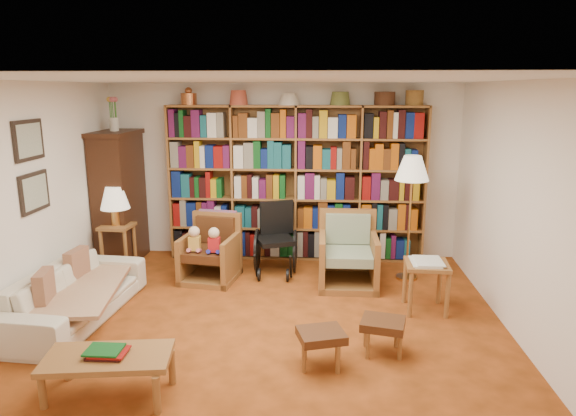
# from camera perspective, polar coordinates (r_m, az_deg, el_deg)

# --- Properties ---
(floor) EXTENTS (5.00, 5.00, 0.00)m
(floor) POSITION_cam_1_polar(r_m,az_deg,el_deg) (5.45, -2.61, -13.29)
(floor) COLOR #AA4C1A
(floor) RESTS_ON ground
(ceiling) EXTENTS (5.00, 5.00, 0.00)m
(ceiling) POSITION_cam_1_polar(r_m,az_deg,el_deg) (4.88, -2.92, 14.03)
(ceiling) COLOR silver
(ceiling) RESTS_ON wall_back
(wall_back) EXTENTS (5.00, 0.00, 5.00)m
(wall_back) POSITION_cam_1_polar(r_m,az_deg,el_deg) (7.46, -0.57, 4.09)
(wall_back) COLOR white
(wall_back) RESTS_ON floor
(wall_front) EXTENTS (5.00, 0.00, 5.00)m
(wall_front) POSITION_cam_1_polar(r_m,az_deg,el_deg) (2.68, -8.99, -12.96)
(wall_front) COLOR white
(wall_front) RESTS_ON floor
(wall_left) EXTENTS (0.00, 5.00, 5.00)m
(wall_left) POSITION_cam_1_polar(r_m,az_deg,el_deg) (5.85, -27.87, 0.03)
(wall_left) COLOR white
(wall_left) RESTS_ON floor
(wall_right) EXTENTS (0.00, 5.00, 5.00)m
(wall_right) POSITION_cam_1_polar(r_m,az_deg,el_deg) (5.35, 24.93, -0.78)
(wall_right) COLOR white
(wall_right) RESTS_ON floor
(bookshelf) EXTENTS (3.60, 0.30, 2.42)m
(bookshelf) POSITION_cam_1_polar(r_m,az_deg,el_deg) (7.29, 0.90, 3.25)
(bookshelf) COLOR brown
(bookshelf) RESTS_ON floor
(curio_cabinet) EXTENTS (0.50, 0.95, 2.40)m
(curio_cabinet) POSITION_cam_1_polar(r_m,az_deg,el_deg) (7.55, -18.21, 1.25)
(curio_cabinet) COLOR #35190E
(curio_cabinet) RESTS_ON floor
(framed_pictures) EXTENTS (0.03, 0.52, 0.97)m
(framed_pictures) POSITION_cam_1_polar(r_m,az_deg,el_deg) (6.03, -26.61, 4.15)
(framed_pictures) COLOR black
(framed_pictures) RESTS_ON wall_left
(sofa) EXTENTS (1.98, 0.90, 0.56)m
(sofa) POSITION_cam_1_polar(r_m,az_deg,el_deg) (6.01, -22.55, -8.79)
(sofa) COLOR beige
(sofa) RESTS_ON floor
(sofa_throw) EXTENTS (1.01, 1.58, 0.04)m
(sofa_throw) POSITION_cam_1_polar(r_m,az_deg,el_deg) (5.98, -22.13, -8.66)
(sofa_throw) COLOR beige
(sofa_throw) RESTS_ON sofa
(cushion_left) EXTENTS (0.14, 0.36, 0.35)m
(cushion_left) POSITION_cam_1_polar(r_m,az_deg,el_deg) (6.30, -22.36, -6.12)
(cushion_left) COLOR maroon
(cushion_left) RESTS_ON sofa
(cushion_right) EXTENTS (0.18, 0.36, 0.35)m
(cushion_right) POSITION_cam_1_polar(r_m,az_deg,el_deg) (5.73, -25.42, -8.35)
(cushion_right) COLOR maroon
(cushion_right) RESTS_ON sofa
(side_table_lamp) EXTENTS (0.42, 0.42, 0.65)m
(side_table_lamp) POSITION_cam_1_polar(r_m,az_deg,el_deg) (7.24, -18.39, -3.17)
(side_table_lamp) COLOR brown
(side_table_lamp) RESTS_ON floor
(table_lamp) EXTENTS (0.38, 0.38, 0.52)m
(table_lamp) POSITION_cam_1_polar(r_m,az_deg,el_deg) (7.12, -18.70, 0.94)
(table_lamp) COLOR #C3893E
(table_lamp) RESTS_ON side_table_lamp
(armchair_leather) EXTENTS (0.77, 0.80, 0.85)m
(armchair_leather) POSITION_cam_1_polar(r_m,az_deg,el_deg) (6.77, -8.54, -4.85)
(armchair_leather) COLOR brown
(armchair_leather) RESTS_ON floor
(armchair_sage) EXTENTS (0.73, 0.76, 0.91)m
(armchair_sage) POSITION_cam_1_polar(r_m,az_deg,el_deg) (6.56, 6.65, -5.38)
(armchair_sage) COLOR brown
(armchair_sage) RESTS_ON floor
(wheelchair) EXTENTS (0.59, 0.76, 0.95)m
(wheelchair) POSITION_cam_1_polar(r_m,az_deg,el_deg) (6.90, -1.36, -3.63)
(wheelchair) COLOR black
(wheelchair) RESTS_ON floor
(floor_lamp) EXTENTS (0.43, 0.43, 1.61)m
(floor_lamp) POSITION_cam_1_polar(r_m,az_deg,el_deg) (6.60, 13.61, 3.77)
(floor_lamp) COLOR #C3893E
(floor_lamp) RESTS_ON floor
(side_table_papers) EXTENTS (0.49, 0.49, 0.58)m
(side_table_papers) POSITION_cam_1_polar(r_m,az_deg,el_deg) (5.89, 15.14, -6.80)
(side_table_papers) COLOR brown
(side_table_papers) RESTS_ON floor
(footstool_a) EXTENTS (0.48, 0.44, 0.34)m
(footstool_a) POSITION_cam_1_polar(r_m,az_deg,el_deg) (4.69, 3.71, -14.17)
(footstool_a) COLOR #4A2913
(footstool_a) RESTS_ON floor
(footstool_b) EXTENTS (0.46, 0.41, 0.33)m
(footstool_b) POSITION_cam_1_polar(r_m,az_deg,el_deg) (4.97, 10.50, -12.76)
(footstool_b) COLOR #4A2913
(footstool_b) RESTS_ON floor
(coffee_table) EXTENTS (1.05, 0.62, 0.41)m
(coffee_table) POSITION_cam_1_polar(r_m,az_deg,el_deg) (4.49, -19.36, -15.67)
(coffee_table) COLOR brown
(coffee_table) RESTS_ON floor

